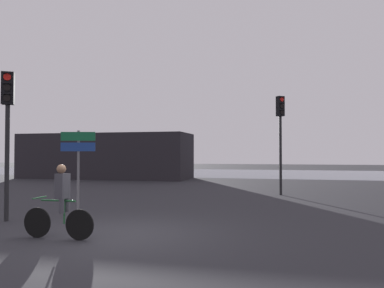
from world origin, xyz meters
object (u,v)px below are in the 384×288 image
traffic_light_far_right (280,126)px  direction_sign_post (78,156)px  distant_building (105,156)px  traffic_light_near_left (8,117)px  cyclist (61,201)px

traffic_light_far_right → direction_sign_post: traffic_light_far_right is taller
distant_building → direction_sign_post: bearing=-66.4°
distant_building → traffic_light_far_right: (12.97, -8.75, 1.42)m
traffic_light_near_left → distant_building: bearing=-102.3°
distant_building → cyclist: size_ratio=7.52×
direction_sign_post → traffic_light_far_right: bearing=-148.3°
distant_building → cyclist: bearing=-66.1°
direction_sign_post → cyclist: direction_sign_post is taller
direction_sign_post → traffic_light_near_left: bearing=47.9°
traffic_light_far_right → direction_sign_post: bearing=10.9°
traffic_light_near_left → traffic_light_far_right: bearing=-161.4°
traffic_light_far_right → traffic_light_near_left: 11.20m
distant_building → traffic_light_near_left: 18.16m
cyclist → direction_sign_post: bearing=26.5°
distant_building → traffic_light_near_left: (5.65, -17.22, 1.20)m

